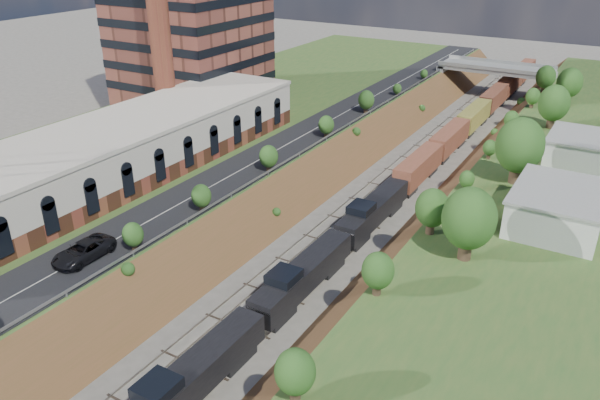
# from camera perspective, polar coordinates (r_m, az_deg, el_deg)

# --- Properties ---
(platform_left) EXTENTS (44.00, 180.00, 5.00)m
(platform_left) POSITION_cam_1_polar(r_m,az_deg,el_deg) (99.45, -9.65, 5.83)
(platform_left) COLOR #355C26
(platform_left) RESTS_ON ground
(embankment_left) EXTENTS (10.00, 180.00, 10.00)m
(embankment_left) POSITION_cam_1_polar(r_m,az_deg,el_deg) (88.53, 1.51, 1.99)
(embankment_left) COLOR brown
(embankment_left) RESTS_ON ground
(embankment_right) EXTENTS (10.00, 180.00, 10.00)m
(embankment_right) POSITION_cam_1_polar(r_m,az_deg,el_deg) (81.15, 15.19, -1.20)
(embankment_right) COLOR brown
(embankment_right) RESTS_ON ground
(rail_left_track) EXTENTS (1.58, 180.00, 0.18)m
(rail_left_track) POSITION_cam_1_polar(r_m,az_deg,el_deg) (85.09, 6.45, 0.90)
(rail_left_track) COLOR gray
(rail_left_track) RESTS_ON ground
(rail_right_track) EXTENTS (1.58, 180.00, 0.18)m
(rail_right_track) POSITION_cam_1_polar(r_m,az_deg,el_deg) (83.33, 9.70, 0.14)
(rail_right_track) COLOR gray
(rail_right_track) RESTS_ON ground
(road) EXTENTS (8.00, 180.00, 0.10)m
(road) POSITION_cam_1_polar(r_m,az_deg,el_deg) (88.81, -0.99, 5.57)
(road) COLOR black
(road) RESTS_ON platform_left
(guardrail) EXTENTS (0.10, 171.00, 0.70)m
(guardrail) POSITION_cam_1_polar(r_m,az_deg,el_deg) (86.52, 1.26, 5.38)
(guardrail) COLOR #99999E
(guardrail) RESTS_ON platform_left
(commercial_building) EXTENTS (14.30, 62.30, 7.00)m
(commercial_building) POSITION_cam_1_polar(r_m,az_deg,el_deg) (79.38, -17.28, 4.63)
(commercial_building) COLOR brown
(commercial_building) RESTS_ON platform_left
(overpass) EXTENTS (24.50, 8.30, 7.40)m
(overpass) POSITION_cam_1_polar(r_m,az_deg,el_deg) (139.44, 18.53, 11.51)
(overpass) COLOR gray
(overpass) RESTS_ON ground
(white_building_near) EXTENTS (9.00, 12.00, 4.00)m
(white_building_near) POSITION_cam_1_polar(r_m,az_deg,el_deg) (69.22, 23.80, -0.83)
(white_building_near) COLOR silver
(white_building_near) RESTS_ON platform_right
(white_building_far) EXTENTS (8.00, 10.00, 3.60)m
(white_building_far) POSITION_cam_1_polar(r_m,az_deg,el_deg) (89.84, 25.61, 4.45)
(white_building_far) COLOR silver
(white_building_far) RESTS_ON platform_right
(tree_right_large) EXTENTS (5.25, 5.25, 7.61)m
(tree_right_large) POSITION_cam_1_polar(r_m,az_deg,el_deg) (58.30, 16.17, -1.80)
(tree_right_large) COLOR #473323
(tree_right_large) RESTS_ON platform_right
(tree_left_crest) EXTENTS (2.45, 2.45, 3.55)m
(tree_left_crest) POSITION_cam_1_polar(r_m,az_deg,el_deg) (58.03, -18.92, -4.97)
(tree_left_crest) COLOR #473323
(tree_left_crest) RESTS_ON platform_left
(freight_train) EXTENTS (2.76, 141.51, 4.55)m
(freight_train) POSITION_cam_1_polar(r_m,az_deg,el_deg) (101.07, 14.24, 5.68)
(freight_train) COLOR black
(freight_train) RESTS_ON ground
(suv) EXTENTS (3.01, 6.48, 1.80)m
(suv) POSITION_cam_1_polar(r_m,az_deg,el_deg) (61.20, -20.37, -4.68)
(suv) COLOR black
(suv) RESTS_ON road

